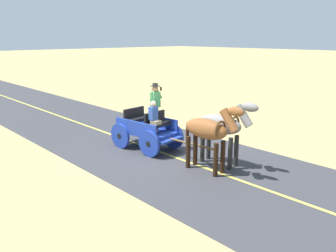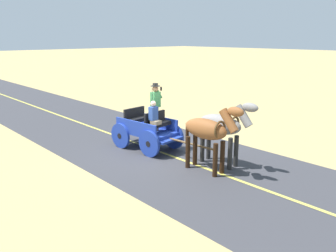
% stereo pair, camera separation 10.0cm
% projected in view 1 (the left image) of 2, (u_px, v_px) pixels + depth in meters
% --- Properties ---
extents(ground_plane, '(200.00, 200.00, 0.00)m').
position_uv_depth(ground_plane, '(156.00, 151.00, 13.12)').
color(ground_plane, tan).
extents(road_surface, '(5.96, 160.00, 0.01)m').
position_uv_depth(road_surface, '(156.00, 151.00, 13.12)').
color(road_surface, '#38383D').
rests_on(road_surface, ground).
extents(road_centre_stripe, '(0.12, 160.00, 0.00)m').
position_uv_depth(road_centre_stripe, '(156.00, 150.00, 13.12)').
color(road_centre_stripe, '#DBCC4C').
rests_on(road_centre_stripe, road_surface).
extents(horse_drawn_carriage, '(1.65, 4.52, 2.50)m').
position_uv_depth(horse_drawn_carriage, '(148.00, 128.00, 13.17)').
color(horse_drawn_carriage, '#1E3899').
rests_on(horse_drawn_carriage, ground).
extents(horse_near_side, '(0.71, 2.14, 2.21)m').
position_uv_depth(horse_near_side, '(223.00, 126.00, 11.39)').
color(horse_near_side, gray).
rests_on(horse_near_side, ground).
extents(horse_off_side, '(0.66, 2.13, 2.21)m').
position_uv_depth(horse_off_side, '(209.00, 131.00, 10.81)').
color(horse_off_side, brown).
rests_on(horse_off_side, ground).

